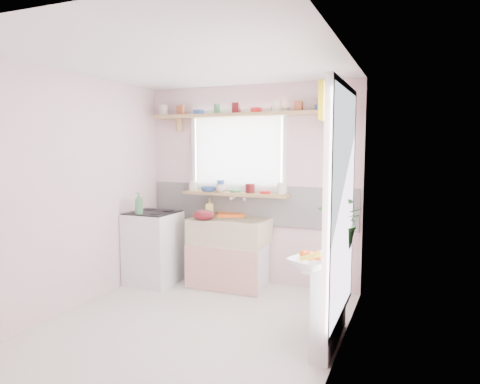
% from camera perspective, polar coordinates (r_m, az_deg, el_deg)
% --- Properties ---
extents(room, '(3.20, 3.20, 3.20)m').
position_cam_1_polar(room, '(4.51, 5.73, 1.45)').
color(room, silver).
rests_on(room, ground).
extents(sink_unit, '(0.95, 0.65, 1.11)m').
position_cam_1_polar(sink_unit, '(5.35, -1.43, -8.01)').
color(sink_unit, white).
rests_on(sink_unit, ground).
extents(cooker, '(0.58, 0.58, 0.93)m').
position_cam_1_polar(cooker, '(5.58, -11.48, -7.22)').
color(cooker, white).
rests_on(cooker, ground).
extents(radiator_ledge, '(0.22, 0.95, 0.78)m').
position_cam_1_polar(radiator_ledge, '(3.93, 11.87, -13.86)').
color(radiator_ledge, white).
rests_on(radiator_ledge, ground).
extents(windowsill, '(1.40, 0.22, 0.04)m').
position_cam_1_polar(windowsill, '(5.39, -0.64, -0.24)').
color(windowsill, tan).
rests_on(windowsill, room).
extents(pine_shelf, '(2.52, 0.24, 0.04)m').
position_cam_1_polar(pine_shelf, '(5.31, 0.82, 10.26)').
color(pine_shelf, tan).
rests_on(pine_shelf, room).
extents(shelf_crockery, '(2.47, 0.11, 0.12)m').
position_cam_1_polar(shelf_crockery, '(5.32, 0.58, 11.05)').
color(shelf_crockery, silver).
rests_on(shelf_crockery, pine_shelf).
extents(sill_crockery, '(1.35, 0.11, 0.12)m').
position_cam_1_polar(sill_crockery, '(5.39, -0.81, 0.56)').
color(sill_crockery, silver).
rests_on(sill_crockery, windowsill).
extents(dish_tray, '(0.42, 0.38, 0.03)m').
position_cam_1_polar(dish_tray, '(5.47, -1.23, -3.03)').
color(dish_tray, '#F25D15').
rests_on(dish_tray, sink_unit).
extents(colander, '(0.31, 0.31, 0.12)m').
position_cam_1_polar(colander, '(5.19, -4.87, -3.06)').
color(colander, '#5D1016').
rests_on(colander, sink_unit).
extents(jade_plant, '(0.57, 0.53, 0.50)m').
position_cam_1_polar(jade_plant, '(4.15, 13.52, -3.89)').
color(jade_plant, '#35712D').
rests_on(jade_plant, radiator_ledge).
extents(fruit_bowl, '(0.43, 0.43, 0.08)m').
position_cam_1_polar(fruit_bowl, '(3.45, 9.30, -9.38)').
color(fruit_bowl, silver).
rests_on(fruit_bowl, radiator_ledge).
extents(herb_pot, '(0.14, 0.10, 0.23)m').
position_cam_1_polar(herb_pot, '(4.05, 13.18, -6.04)').
color(herb_pot, '#306829').
rests_on(herb_pot, radiator_ledge).
extents(soap_bottle_sink, '(0.13, 0.13, 0.21)m').
position_cam_1_polar(soap_bottle_sink, '(5.59, -4.09, -1.93)').
color(soap_bottle_sink, '#EBD668').
rests_on(soap_bottle_sink, sink_unit).
extents(sill_cup, '(0.15, 0.15, 0.10)m').
position_cam_1_polar(sill_cup, '(5.40, -2.62, 0.51)').
color(sill_cup, beige).
rests_on(sill_cup, windowsill).
extents(sill_bowl, '(0.21, 0.21, 0.06)m').
position_cam_1_polar(sill_bowl, '(5.48, -4.23, 0.37)').
color(sill_bowl, '#2F5599').
rests_on(sill_bowl, windowsill).
extents(shelf_vase, '(0.20, 0.20, 0.15)m').
position_cam_1_polar(shelf_vase, '(5.24, 4.93, 11.36)').
color(shelf_vase, '#B04236').
rests_on(shelf_vase, pine_shelf).
extents(cooker_bottle, '(0.10, 0.10, 0.26)m').
position_cam_1_polar(cooker_bottle, '(5.33, -13.35, -1.48)').
color(cooker_bottle, '#438753').
rests_on(cooker_bottle, cooker).
extents(fruit, '(0.20, 0.14, 0.10)m').
position_cam_1_polar(fruit, '(3.44, 9.44, -8.36)').
color(fruit, '#FD5C15').
rests_on(fruit, fruit_bowl).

